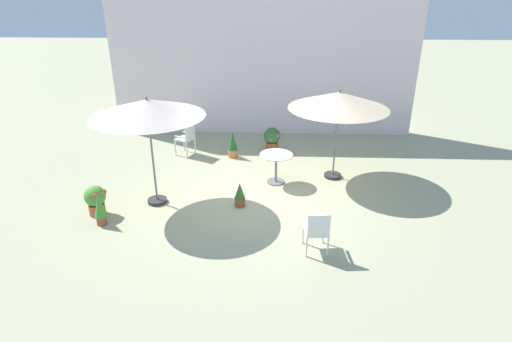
{
  "coord_description": "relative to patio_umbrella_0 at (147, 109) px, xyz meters",
  "views": [
    {
      "loc": [
        0.37,
        -8.8,
        4.64
      ],
      "look_at": [
        0.0,
        -0.27,
        0.78
      ],
      "focal_mm": 29.48,
      "sensor_mm": 36.0,
      "label": 1
    }
  ],
  "objects": [
    {
      "name": "ground_plane",
      "position": [
        2.27,
        0.38,
        -2.22
      ],
      "size": [
        60.0,
        60.0,
        0.0
      ],
      "primitive_type": "plane",
      "color": "tan"
    },
    {
      "name": "villa_facade",
      "position": [
        2.27,
        5.1,
        0.07
      ],
      "size": [
        9.68,
        0.3,
        4.57
      ],
      "primitive_type": "cube",
      "color": "silver",
      "rests_on": "ground"
    },
    {
      "name": "patio_chair_0",
      "position": [
        3.47,
        -1.81,
        -1.72
      ],
      "size": [
        0.47,
        0.51,
        0.88
      ],
      "color": "silver",
      "rests_on": "ground"
    },
    {
      "name": "patio_umbrella_1",
      "position": [
        4.2,
        1.56,
        -0.2
      ],
      "size": [
        2.45,
        2.45,
        2.3
      ],
      "color": "#2D2D2D",
      "rests_on": "ground"
    },
    {
      "name": "potted_plant_0",
      "position": [
        -1.15,
        -0.6,
        -1.84
      ],
      "size": [
        0.46,
        0.46,
        0.68
      ],
      "color": "#C1593A",
      "rests_on": "ground"
    },
    {
      "name": "potted_plant_3",
      "position": [
        1.48,
        2.81,
        -1.84
      ],
      "size": [
        0.27,
        0.27,
        0.76
      ],
      "color": "#C0703D",
      "rests_on": "ground"
    },
    {
      "name": "potted_plant_1",
      "position": [
        1.92,
        -0.09,
        -1.94
      ],
      "size": [
        0.24,
        0.24,
        0.57
      ],
      "color": "brown",
      "rests_on": "ground"
    },
    {
      "name": "potted_plant_4",
      "position": [
        -0.91,
        -1.0,
        -1.85
      ],
      "size": [
        0.26,
        0.26,
        0.7
      ],
      "color": "#A04D32",
      "rests_on": "ground"
    },
    {
      "name": "patio_chair_1",
      "position": [
        0.15,
        2.93,
        -1.65
      ],
      "size": [
        0.59,
        0.6,
        0.99
      ],
      "color": "silver",
      "rests_on": "ground"
    },
    {
      "name": "patio_umbrella_0",
      "position": [
        0.0,
        0.0,
        0.0
      ],
      "size": [
        2.42,
        2.42,
        2.48
      ],
      "color": "#2D2D2D",
      "rests_on": "ground"
    },
    {
      "name": "potted_plant_2",
      "position": [
        2.61,
        3.43,
        -1.84
      ],
      "size": [
        0.49,
        0.5,
        0.69
      ],
      "color": "#A8552F",
      "rests_on": "ground"
    },
    {
      "name": "cafe_table_0",
      "position": [
        2.72,
        1.18,
        -1.68
      ],
      "size": [
        0.82,
        0.82,
        0.76
      ],
      "color": "white",
      "rests_on": "ground"
    }
  ]
}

